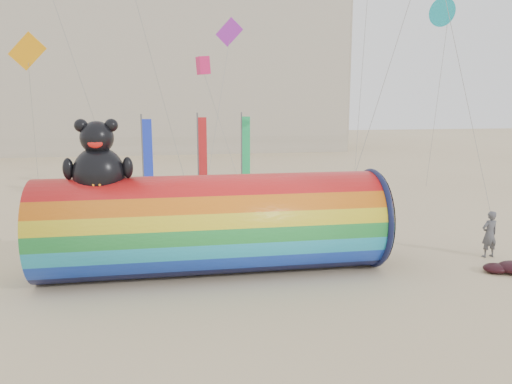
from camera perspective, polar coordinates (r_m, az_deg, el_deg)
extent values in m
plane|color=#CCB58C|center=(18.92, -0.72, -8.03)|extent=(160.00, 160.00, 0.00)
cube|color=#B7AD99|center=(64.50, -18.53, 13.48)|extent=(60.00, 15.00, 20.00)
cube|color=#28303D|center=(57.08, -19.70, 14.38)|extent=(59.50, 0.12, 17.00)
cylinder|color=red|center=(17.52, -4.87, -3.69)|extent=(11.87, 3.46, 3.46)
torus|color=#0F1438|center=(18.90, 13.00, -2.87)|extent=(0.24, 3.63, 3.63)
cylinder|color=black|center=(18.96, 13.38, -2.85)|extent=(0.06, 3.43, 3.43)
ellipsoid|color=black|center=(17.25, -17.51, 2.01)|extent=(1.69, 1.51, 1.78)
ellipsoid|color=#FFA21A|center=(16.73, -17.73, 1.40)|extent=(0.87, 0.38, 0.76)
sphere|color=black|center=(17.13, -17.73, 5.94)|extent=(1.09, 1.09, 1.09)
sphere|color=black|center=(17.18, -19.38, 7.18)|extent=(0.44, 0.44, 0.44)
sphere|color=black|center=(17.05, -16.21, 7.33)|extent=(0.44, 0.44, 0.44)
ellipsoid|color=red|center=(16.70, -17.90, 5.31)|extent=(0.48, 0.17, 0.30)
ellipsoid|color=black|center=(17.28, -20.68, 2.50)|extent=(0.36, 0.36, 0.71)
ellipsoid|color=black|center=(17.03, -14.45, 2.73)|extent=(0.36, 0.36, 0.71)
imported|color=#4C4D52|center=(21.29, 25.12, -4.38)|extent=(0.71, 0.51, 1.83)
ellipsoid|color=#360911|center=(19.72, 25.73, -7.85)|extent=(0.91, 0.77, 0.32)
cylinder|color=#59595E|center=(30.76, -12.81, 3.85)|extent=(0.10, 0.10, 5.20)
cube|color=#1C33D5|center=(30.74, -12.24, 3.96)|extent=(0.56, 0.06, 4.50)
cylinder|color=#59595E|center=(33.20, -6.64, 4.51)|extent=(0.10, 0.10, 5.20)
cube|color=red|center=(33.22, -6.11, 4.61)|extent=(0.56, 0.06, 4.50)
cylinder|color=#59595E|center=(34.64, -1.65, 4.82)|extent=(0.10, 0.10, 5.20)
cube|color=#1BB15C|center=(34.68, -1.15, 4.91)|extent=(0.56, 0.06, 4.50)
cube|color=#DD185C|center=(29.42, -6.06, 14.19)|extent=(0.62, 0.62, 0.99)
cube|color=#AC2AC7|center=(32.88, -3.06, 17.80)|extent=(1.06, 0.06, 1.48)
cube|color=#FFA00D|center=(25.86, -24.67, 14.42)|extent=(1.03, 0.06, 1.44)
cone|color=#19B6C9|center=(29.57, 21.11, 18.50)|extent=(1.48, 1.48, 1.33)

